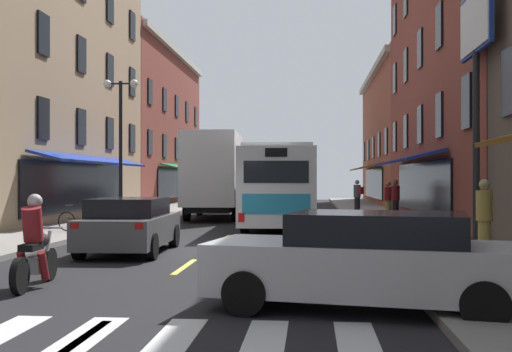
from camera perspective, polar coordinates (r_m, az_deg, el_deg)
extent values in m
cube|color=black|center=(17.50, -4.15, -6.72)|extent=(34.80, 80.00, 0.10)
cube|color=#DBCC4C|center=(7.92, -16.02, -14.33)|extent=(0.14, 2.40, 0.01)
cube|color=#DBCC4C|center=(14.08, -6.42, -8.09)|extent=(0.14, 2.40, 0.01)
cube|color=#DBCC4C|center=(20.45, -2.81, -5.62)|extent=(0.14, 2.40, 0.01)
cube|color=#DBCC4C|center=(26.88, -0.94, -4.32)|extent=(0.14, 2.40, 0.01)
cube|color=#DBCC4C|center=(33.34, 0.21, -3.52)|extent=(0.14, 2.40, 0.01)
cube|color=#DBCC4C|center=(39.81, 0.98, -2.98)|extent=(0.14, 2.40, 0.01)
cube|color=#DBCC4C|center=(46.29, 1.54, -2.59)|extent=(0.14, 2.40, 0.01)
cube|color=#DBCC4C|center=(52.78, 1.96, -2.29)|extent=(0.14, 2.40, 0.01)
cube|color=silver|center=(7.92, -16.02, -14.33)|extent=(0.50, 2.80, 0.01)
cube|color=silver|center=(7.61, -7.99, -14.93)|extent=(0.50, 2.80, 0.01)
cube|color=silver|center=(7.45, 0.59, -15.25)|extent=(0.50, 2.80, 0.01)
cube|color=silver|center=(7.45, 9.37, -15.25)|extent=(0.50, 2.80, 0.01)
cube|color=gray|center=(19.31, -21.79, -5.73)|extent=(3.00, 80.00, 0.14)
cube|color=gray|center=(17.56, 15.36, -6.30)|extent=(3.00, 80.00, 0.14)
cube|color=black|center=(28.99, -15.46, -0.95)|extent=(0.10, 12.00, 2.10)
cube|color=navy|center=(28.76, -14.14, 1.43)|extent=(1.38, 11.20, 0.44)
cube|color=black|center=(25.38, -18.62, 4.93)|extent=(0.10, 1.00, 1.60)
cube|color=black|center=(29.08, -15.46, 4.28)|extent=(0.10, 1.00, 1.60)
cube|color=black|center=(32.85, -13.02, 3.76)|extent=(0.10, 1.00, 1.60)
cube|color=black|center=(36.66, -11.09, 3.35)|extent=(0.10, 1.00, 1.60)
cube|color=black|center=(25.86, -18.61, 12.01)|extent=(0.10, 1.00, 1.60)
cube|color=black|center=(29.50, -15.45, 10.48)|extent=(0.10, 1.00, 1.60)
cube|color=black|center=(33.22, -13.02, 9.28)|extent=(0.10, 1.00, 1.60)
cube|color=black|center=(37.00, -11.09, 8.30)|extent=(0.10, 1.00, 1.60)
cube|color=black|center=(33.89, -13.01, 14.62)|extent=(0.10, 1.00, 1.60)
cube|color=black|center=(37.60, -11.08, 13.13)|extent=(0.10, 1.00, 1.60)
cube|color=brown|center=(49.40, -11.75, 4.37)|extent=(8.00, 19.90, 11.73)
cube|color=#B2AD9E|center=(49.14, -7.08, 10.89)|extent=(0.44, 19.40, 0.40)
cube|color=black|center=(48.24, -7.15, -0.65)|extent=(0.10, 12.00, 2.10)
cube|color=#1E6638|center=(48.10, -6.33, 0.78)|extent=(1.38, 11.20, 0.44)
cube|color=black|center=(40.52, -9.53, 3.01)|extent=(0.10, 1.00, 1.60)
cube|color=black|center=(44.39, -8.23, 2.73)|extent=(0.10, 1.00, 1.60)
cube|color=black|center=(48.29, -7.15, 2.49)|extent=(0.10, 1.00, 1.60)
cube|color=black|center=(52.21, -6.23, 2.29)|extent=(0.10, 1.00, 1.60)
cube|color=black|center=(56.13, -5.44, 2.12)|extent=(0.10, 1.00, 1.60)
cube|color=black|center=(40.82, -9.52, 7.50)|extent=(0.10, 1.00, 1.60)
cube|color=black|center=(44.67, -8.23, 6.83)|extent=(0.10, 1.00, 1.60)
cube|color=black|center=(48.55, -7.15, 6.27)|extent=(0.10, 1.00, 1.60)
cube|color=black|center=(52.44, -6.23, 5.79)|extent=(0.10, 1.00, 1.60)
cube|color=black|center=(56.35, -5.44, 5.37)|extent=(0.10, 1.00, 1.60)
cube|color=black|center=(16.02, 21.85, 7.94)|extent=(0.10, 1.00, 1.60)
cube|color=black|center=(27.56, 14.58, -0.99)|extent=(0.10, 12.00, 2.10)
cube|color=navy|center=(27.46, 13.12, 1.51)|extent=(1.38, 11.20, 0.44)
cube|color=black|center=(19.85, 18.47, 6.36)|extent=(0.10, 1.00, 1.60)
cube|color=black|center=(23.73, 16.20, 5.28)|extent=(0.10, 1.00, 1.60)
cube|color=black|center=(27.65, 14.57, 4.50)|extent=(0.10, 1.00, 1.60)
cube|color=black|center=(31.59, 13.36, 3.92)|extent=(0.10, 1.00, 1.60)
cube|color=black|center=(35.54, 12.41, 3.46)|extent=(0.10, 1.00, 1.60)
cube|color=black|center=(24.25, 16.19, 12.83)|extent=(0.10, 1.00, 1.60)
cube|color=black|center=(28.10, 14.57, 11.02)|extent=(0.10, 1.00, 1.60)
cube|color=black|center=(31.98, 13.35, 9.65)|extent=(0.10, 1.00, 1.60)
cube|color=black|center=(35.89, 12.41, 8.56)|extent=(0.10, 1.00, 1.60)
cube|color=black|center=(32.68, 13.35, 15.18)|extent=(0.10, 1.00, 1.60)
cube|color=black|center=(36.51, 12.40, 13.53)|extent=(0.10, 1.00, 1.60)
cube|color=brown|center=(48.05, 15.33, 3.42)|extent=(8.00, 19.90, 9.91)
cube|color=#B2AD9E|center=(48.00, 10.45, 8.95)|extent=(0.44, 19.40, 0.40)
cube|color=black|center=(47.40, 10.53, -0.66)|extent=(0.10, 12.00, 2.10)
cube|color=brown|center=(47.34, 9.67, 0.79)|extent=(1.38, 11.20, 0.44)
cube|color=black|center=(39.51, 11.66, 3.09)|extent=(0.10, 1.00, 1.60)
cube|color=black|center=(43.48, 11.04, 2.79)|extent=(0.10, 1.00, 1.60)
cube|color=black|center=(47.45, 10.52, 2.54)|extent=(0.10, 1.00, 1.60)
cube|color=black|center=(51.43, 10.09, 2.33)|extent=(0.10, 1.00, 1.60)
cube|color=black|center=(55.41, 9.72, 2.15)|extent=(0.10, 1.00, 1.60)
cylinder|color=black|center=(17.47, 19.22, 2.34)|extent=(0.18, 0.18, 5.13)
cylinder|color=black|center=(17.53, 19.22, -5.68)|extent=(0.40, 0.40, 0.24)
cube|color=navy|center=(17.93, 19.20, 13.00)|extent=(0.10, 2.91, 1.66)
cube|color=silver|center=(17.91, 19.01, 13.01)|extent=(0.04, 2.75, 1.50)
cube|color=silver|center=(17.94, 19.39, 12.99)|extent=(0.04, 2.75, 1.50)
cube|color=silver|center=(25.72, 2.17, -0.82)|extent=(2.87, 11.77, 2.62)
cube|color=silver|center=(25.74, 2.17, 2.23)|extent=(2.64, 10.56, 0.16)
cube|color=black|center=(26.02, 2.18, -0.41)|extent=(2.85, 9.37, 0.96)
cube|color=maroon|center=(25.75, 2.17, -3.17)|extent=(2.89, 11.37, 0.36)
cube|color=black|center=(31.53, 2.39, -0.37)|extent=(2.25, 0.18, 1.10)
cube|color=black|center=(19.91, 1.83, 0.38)|extent=(2.05, 0.18, 0.70)
cube|color=teal|center=(19.92, 1.83, -2.53)|extent=(2.15, 0.16, 0.64)
cube|color=black|center=(19.92, 1.83, 2.13)|extent=(0.70, 0.12, 0.28)
cube|color=red|center=(19.99, -1.32, -3.75)|extent=(0.20, 0.09, 0.28)
cube|color=red|center=(19.93, 4.98, -3.75)|extent=(0.20, 0.09, 0.28)
cylinder|color=black|center=(29.65, 0.05, -2.97)|extent=(0.33, 1.01, 1.00)
cylinder|color=black|center=(29.61, 4.60, -2.98)|extent=(0.33, 1.01, 1.00)
cylinder|color=black|center=(22.48, -1.01, -3.86)|extent=(0.33, 1.01, 1.00)
cylinder|color=black|center=(22.42, 5.01, -3.87)|extent=(0.33, 1.01, 1.00)
cube|color=#B21E19|center=(33.21, -3.18, -0.86)|extent=(2.40, 2.29, 2.40)
cube|color=black|center=(34.26, -3.01, 0.58)|extent=(2.00, 0.19, 0.80)
cube|color=silver|center=(29.39, -3.89, 0.60)|extent=(2.65, 5.60, 3.29)
cube|color=navy|center=(29.29, -1.52, 0.92)|extent=(0.21, 3.30, 0.90)
cube|color=black|center=(30.50, -3.67, -2.80)|extent=(2.24, 7.36, 0.24)
cylinder|color=black|center=(33.16, -5.11, -2.76)|extent=(0.32, 0.91, 0.90)
cylinder|color=black|center=(32.95, -1.31, -2.78)|extent=(0.32, 0.91, 0.90)
cylinder|color=black|center=(28.75, -6.25, -3.16)|extent=(0.32, 0.91, 0.90)
cylinder|color=black|center=(28.51, -1.87, -3.19)|extent=(0.32, 0.91, 0.90)
cube|color=#515154|center=(16.77, -11.24, -4.77)|extent=(1.96, 4.25, 0.72)
cube|color=black|center=(16.57, -11.38, -2.82)|extent=(1.74, 2.32, 0.50)
cube|color=red|center=(14.98, -16.00, -4.32)|extent=(0.20, 0.07, 0.14)
cube|color=red|center=(14.56, -10.48, -4.44)|extent=(0.20, 0.07, 0.14)
cylinder|color=black|center=(18.37, -12.77, -5.24)|extent=(0.24, 0.65, 0.64)
cylinder|color=black|center=(17.97, -7.41, -5.36)|extent=(0.24, 0.65, 0.64)
cylinder|color=black|center=(15.71, -15.63, -6.10)|extent=(0.24, 0.65, 0.64)
cylinder|color=black|center=(15.24, -9.39, -6.29)|extent=(0.24, 0.65, 0.64)
cube|color=navy|center=(41.96, -1.34, -2.06)|extent=(2.00, 4.44, 0.66)
cube|color=black|center=(41.77, -1.36, -1.30)|extent=(1.78, 2.42, 0.51)
cube|color=red|center=(39.85, -2.68, -1.82)|extent=(0.20, 0.07, 0.14)
cube|color=red|center=(39.72, -0.50, -1.83)|extent=(0.20, 0.07, 0.14)
cylinder|color=black|center=(43.54, -2.35, -2.32)|extent=(0.24, 0.65, 0.64)
cylinder|color=black|center=(43.40, -0.01, -2.33)|extent=(0.24, 0.65, 0.64)
cylinder|color=black|center=(40.56, -2.76, -2.48)|extent=(0.24, 0.65, 0.64)
cylinder|color=black|center=(40.41, -0.25, -2.49)|extent=(0.24, 0.65, 0.64)
cube|color=silver|center=(9.51, 9.83, -8.20)|extent=(4.84, 2.63, 0.75)
cube|color=black|center=(9.43, 10.94, -4.72)|extent=(2.74, 2.09, 0.48)
cylinder|color=black|center=(9.03, -1.01, -10.52)|extent=(0.67, 0.33, 0.64)
cylinder|color=black|center=(10.66, 1.66, -8.93)|extent=(0.67, 0.33, 0.64)
cylinder|color=black|center=(8.68, 19.94, -10.92)|extent=(0.67, 0.33, 0.64)
cylinder|color=black|center=(10.37, 19.22, -9.16)|extent=(0.67, 0.33, 0.64)
cylinder|color=black|center=(12.68, -18.09, -7.56)|extent=(0.14, 0.63, 0.62)
cylinder|color=black|center=(11.33, -20.51, -8.44)|extent=(0.16, 0.63, 0.62)
cylinder|color=#B2B2B7|center=(12.53, -18.27, -6.27)|extent=(0.09, 0.33, 0.68)
ellipsoid|color=black|center=(12.11, -18.93, -5.53)|extent=(0.36, 0.58, 0.28)
cube|color=black|center=(11.75, -19.60, -6.04)|extent=(0.30, 0.58, 0.12)
cube|color=#B2B2B7|center=(11.99, -19.23, -7.55)|extent=(0.27, 0.42, 0.30)
cylinder|color=#B2B2B7|center=(12.40, -18.42, -4.43)|extent=(0.62, 0.08, 0.04)
cylinder|color=maroon|center=(11.78, -19.48, -4.12)|extent=(0.37, 0.48, 0.66)
sphere|color=#B2B2B7|center=(11.86, -19.29, -2.16)|extent=(0.26, 0.26, 0.26)
cylinder|color=maroon|center=(11.94, -20.25, -7.58)|extent=(0.16, 0.37, 0.56)
cylinder|color=maroon|center=(11.82, -18.61, -7.66)|extent=(0.16, 0.37, 0.56)
torus|color=black|center=(22.49, -16.69, -3.93)|extent=(0.66, 0.14, 0.66)
torus|color=black|center=(21.99, -14.31, -4.02)|extent=(0.66, 0.14, 0.66)
cylinder|color=black|center=(22.23, -15.51, -3.72)|extent=(0.99, 0.18, 0.04)
cylinder|color=black|center=(22.13, -15.10, -3.26)|extent=(0.14, 0.06, 0.50)
cube|color=black|center=(22.11, -15.05, -2.57)|extent=(0.22, 0.15, 0.06)
cylinder|color=black|center=(22.42, -16.51, -2.53)|extent=(0.10, 0.48, 0.03)
cylinder|color=black|center=(32.20, 9.10, -2.65)|extent=(0.28, 0.28, 0.83)
cylinder|color=#4C4C51|center=(32.18, 9.10, -1.35)|extent=(0.36, 0.36, 0.64)
sphere|color=gray|center=(32.17, 9.10, -0.55)|extent=(0.22, 0.22, 0.22)
cube|color=maroon|center=(32.03, 9.44, -1.30)|extent=(0.29, 0.30, 0.36)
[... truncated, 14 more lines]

